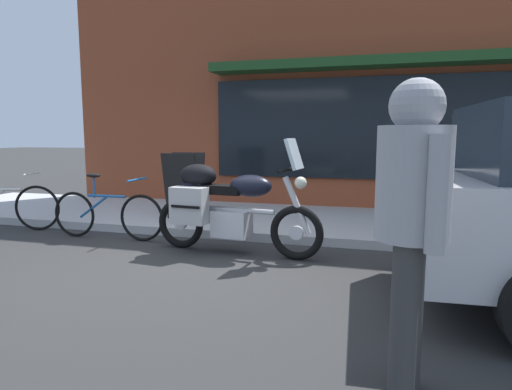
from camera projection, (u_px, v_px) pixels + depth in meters
name	position (u px, v px, depth m)	size (l,w,h in m)	color
ground_plane	(175.00, 263.00, 4.97)	(80.00, 80.00, 0.00)	#2E2E2E
touring_motorcycle	(224.00, 204.00, 5.33)	(2.17, 0.62, 1.40)	black
parked_bicycle	(107.00, 213.00, 6.11)	(1.70, 0.48, 0.91)	black
pedestrian_walking	(413.00, 202.00, 2.30)	(0.50, 0.52, 1.71)	#363636
sandwich_board_sign	(184.00, 186.00, 6.89)	(0.55, 0.43, 1.04)	black
second_bicycle_by_cafe	(4.00, 206.00, 6.66)	(1.64, 0.60, 0.93)	black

